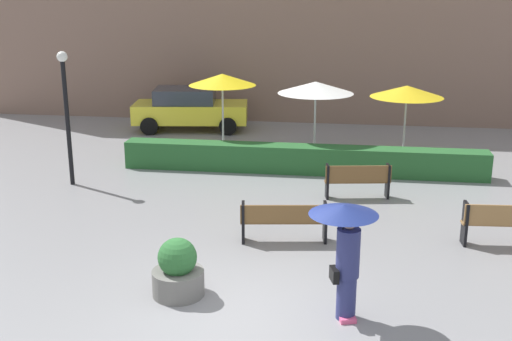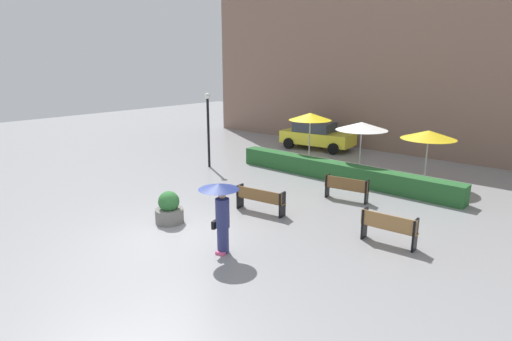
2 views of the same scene
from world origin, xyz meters
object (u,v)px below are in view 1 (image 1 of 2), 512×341
at_px(pedestrian_with_umbrella, 345,242).
at_px(planter_pot, 178,271).
at_px(patio_umbrella_yellow_far, 407,91).
at_px(bench_mid_center, 284,219).
at_px(bench_far_right, 502,221).
at_px(bench_back_row, 358,179).
at_px(patio_umbrella_white, 316,88).
at_px(lamp_post, 66,104).
at_px(patio_umbrella_yellow, 222,80).
at_px(parked_car, 189,108).

distance_m(pedestrian_with_umbrella, planter_pot, 3.03).
distance_m(pedestrian_with_umbrella, patio_umbrella_yellow_far, 10.39).
bearing_deg(bench_mid_center, bench_far_right, 5.58).
xyz_separation_m(bench_back_row, patio_umbrella_white, (-1.30, 3.39, 1.77)).
xyz_separation_m(lamp_post, patio_umbrella_white, (6.41, 3.30, 0.06)).
distance_m(patio_umbrella_yellow, parked_car, 4.49).
relative_size(bench_back_row, parked_car, 0.38).
relative_size(bench_mid_center, planter_pot, 1.78).
xyz_separation_m(bench_back_row, bench_mid_center, (-1.55, -3.15, -0.01)).
distance_m(bench_mid_center, lamp_post, 7.17).
height_order(planter_pot, lamp_post, lamp_post).
bearing_deg(patio_umbrella_yellow_far, bench_mid_center, -112.71).
height_order(bench_far_right, planter_pot, planter_pot).
relative_size(patio_umbrella_yellow, patio_umbrella_yellow_far, 1.13).
height_order(bench_mid_center, parked_car, parked_car).
relative_size(patio_umbrella_yellow, parked_car, 0.60).
bearing_deg(pedestrian_with_umbrella, bench_mid_center, 112.53).
relative_size(lamp_post, parked_car, 0.82).
distance_m(pedestrian_with_umbrella, parked_car, 14.73).
relative_size(patio_umbrella_yellow_far, parked_car, 0.53).
xyz_separation_m(bench_mid_center, planter_pot, (-1.60, -2.65, -0.06)).
height_order(bench_mid_center, patio_umbrella_white, patio_umbrella_white).
bearing_deg(bench_back_row, bench_far_right, -42.84).
bearing_deg(planter_pot, bench_back_row, 61.50).
bearing_deg(bench_mid_center, pedestrian_with_umbrella, -67.47).
xyz_separation_m(planter_pot, patio_umbrella_yellow_far, (4.58, 9.79, 1.70)).
xyz_separation_m(bench_back_row, patio_umbrella_yellow_far, (1.43, 3.99, 1.63)).
height_order(patio_umbrella_yellow_far, parked_car, patio_umbrella_yellow_far).
xyz_separation_m(bench_far_right, parked_car, (-9.11, 9.97, 0.27)).
bearing_deg(patio_umbrella_yellow, patio_umbrella_white, -3.84).
relative_size(bench_back_row, planter_pot, 1.60).
bearing_deg(pedestrian_with_umbrella, bench_back_row, 87.41).
height_order(bench_back_row, patio_umbrella_white, patio_umbrella_white).
distance_m(pedestrian_with_umbrella, lamp_post, 9.79).
xyz_separation_m(patio_umbrella_yellow, parked_car, (-2.01, 3.67, -1.63)).
xyz_separation_m(patio_umbrella_yellow, patio_umbrella_white, (2.88, -0.19, -0.15)).
bearing_deg(bench_back_row, parked_car, 130.44).
bearing_deg(bench_back_row, planter_pot, -118.50).
xyz_separation_m(bench_mid_center, patio_umbrella_yellow, (-2.63, 6.74, 1.94)).
bearing_deg(pedestrian_with_umbrella, patio_umbrella_white, 96.03).
relative_size(patio_umbrella_white, parked_car, 0.56).
height_order(planter_pot, patio_umbrella_yellow, patio_umbrella_yellow).
bearing_deg(lamp_post, patio_umbrella_yellow_far, 23.07).
bearing_deg(patio_umbrella_yellow_far, parked_car, 156.77).
bearing_deg(bench_back_row, patio_umbrella_yellow, 139.36).
height_order(pedestrian_with_umbrella, patio_umbrella_white, patio_umbrella_white).
relative_size(bench_back_row, bench_mid_center, 0.90).
bearing_deg(parked_car, bench_far_right, -47.58).
distance_m(bench_mid_center, planter_pot, 3.09).
relative_size(pedestrian_with_umbrella, patio_umbrella_yellow_far, 0.84).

